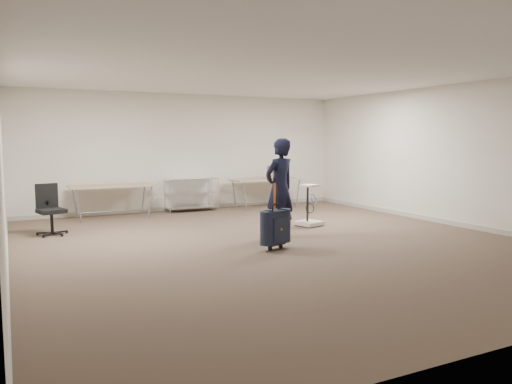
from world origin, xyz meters
TOP-DOWN VIEW (x-y plane):
  - ground at (0.00, 0.00)m, footprint 9.00×9.00m
  - room_shell at (0.00, 1.38)m, footprint 8.00×9.00m
  - folding_table_left at (-1.90, 3.95)m, footprint 1.80×0.75m
  - folding_table_right at (1.90, 3.95)m, footprint 1.80×0.75m
  - wire_shelf at (0.00, 4.20)m, footprint 1.22×0.47m
  - person at (0.33, 0.47)m, footprint 0.72×0.58m
  - suitcase at (-0.24, -0.41)m, footprint 0.43×0.32m
  - office_chair at (-3.27, 2.47)m, footprint 0.56×0.56m
  - equipment_cart at (1.41, 1.19)m, footprint 0.55×0.55m
  - cardboard_box at (2.15, 3.85)m, footprint 0.48×0.40m

SIDE VIEW (x-z plane):
  - ground at x=0.00m, z-range 0.00..0.00m
  - room_shell at x=0.00m, z-range -4.45..4.55m
  - equipment_cart at x=1.41m, z-range -0.20..0.63m
  - office_chair at x=-3.27m, z-range -0.18..0.74m
  - suitcase at x=-0.24m, z-range -0.17..0.88m
  - wire_shelf at x=0.00m, z-range 0.04..0.84m
  - folding_table_left at x=-1.90m, z-range 0.31..1.04m
  - folding_table_right at x=1.90m, z-range 0.31..1.04m
  - person at x=0.33m, z-range 0.00..1.73m
  - cardboard_box at x=2.15m, z-range 0.73..1.05m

